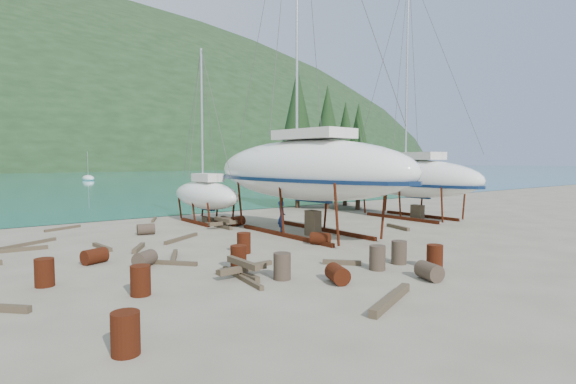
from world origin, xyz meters
TOP-DOWN VIEW (x-y plane):
  - ground at (0.00, 0.00)m, footprint 600.00×600.00m
  - far_house_right at (30.00, 190.00)m, footprint 6.60×5.60m
  - cypress_near_right at (12.50, 12.00)m, footprint 3.60×3.60m
  - cypress_mid_right at (14.00, 10.00)m, footprint 3.06×3.06m
  - cypress_back_left at (11.00, 14.00)m, footprint 4.14×4.14m
  - cypress_far_right at (15.50, 13.00)m, footprint 3.24×3.24m
  - moored_boat_mid at (10.00, 80.00)m, footprint 2.00×5.00m
  - large_sailboat_near at (3.03, 3.25)m, footprint 5.44×14.04m
  - large_sailboat_far at (13.00, 4.02)m, footprint 3.44×10.77m
  - small_sailboat_shore at (0.80, 10.40)m, footprint 2.54×6.91m
  - worker at (2.39, 4.46)m, footprint 0.67×0.75m
  - drum_0 at (-9.30, -6.15)m, footprint 0.58×0.58m
  - drum_1 at (0.44, -6.38)m, footprint 0.83×1.02m
  - drum_2 at (-7.72, 2.72)m, footprint 1.03×0.86m
  - drum_4 at (1.73, 8.10)m, footprint 1.00×0.78m
  - drum_5 at (0.13, -4.42)m, footprint 0.58×0.58m
  - drum_6 at (1.67, 0.44)m, footprint 0.93×1.05m
  - drum_7 at (1.91, -5.56)m, footprint 0.58×0.58m
  - drum_8 at (-9.77, 0.40)m, footprint 0.58×0.58m
  - drum_9 at (-3.81, 8.19)m, footprint 0.97×0.73m
  - drum_10 at (-3.83, -1.38)m, footprint 0.58×0.58m
  - drum_11 at (1.19, 8.48)m, footprint 0.61×0.90m
  - drum_12 at (-2.21, -4.83)m, footprint 0.87×1.04m
  - drum_13 at (-7.70, -2.34)m, footprint 0.58×0.58m
  - drum_14 at (-2.18, 0.94)m, footprint 0.58×0.58m
  - drum_15 at (-6.36, 1.11)m, footprint 1.05×1.00m
  - drum_16 at (-3.36, -3.40)m, footprint 0.58×0.58m
  - drum_17 at (1.51, -4.27)m, footprint 0.58×0.58m
  - timber_0 at (-6.98, 12.75)m, footprint 2.09×1.15m
  - timber_1 at (8.48, 1.46)m, footprint 0.73×1.99m
  - timber_3 at (-4.45, -2.62)m, footprint 0.51×2.97m
  - timber_4 at (-6.72, 5.56)m, footprint 0.39×1.87m
  - timber_5 at (-3.63, -1.52)m, footprint 2.40×0.36m
  - timber_6 at (0.84, 8.98)m, footprint 1.54×0.86m
  - timber_7 at (-0.33, -3.08)m, footprint 1.10×1.18m
  - timber_8 at (-5.52, 4.31)m, footprint 1.06×1.60m
  - timber_9 at (-1.43, 13.41)m, footprint 1.05×1.93m
  - timber_10 at (-2.97, 5.53)m, footprint 2.41×1.70m
  - timber_11 at (-5.64, 0.99)m, footprint 1.82×2.06m
  - timber_12 at (-4.95, 1.74)m, footprint 1.12×2.09m
  - timber_15 at (-9.18, 8.52)m, footprint 2.48×1.55m
  - timber_16 at (-2.47, -7.23)m, footprint 2.75×1.29m
  - timber_17 at (-10.01, 7.15)m, footprint 2.78×0.38m
  - timber_pile_fore at (-4.30, -2.45)m, footprint 1.80×1.80m
  - timber_pile_aft at (0.54, 7.67)m, footprint 1.80×1.80m

SIDE VIEW (x-z plane):
  - ground at x=0.00m, z-range 0.00..0.00m
  - timber_0 at x=-6.98m, z-range 0.00..0.14m
  - timber_15 at x=-9.18m, z-range 0.00..0.15m
  - timber_3 at x=-4.45m, z-range 0.00..0.15m
  - timber_9 at x=-1.43m, z-range 0.00..0.15m
  - timber_11 at x=-5.64m, z-range 0.00..0.15m
  - timber_5 at x=-3.63m, z-range 0.00..0.16m
  - timber_17 at x=-10.01m, z-range 0.00..0.16m
  - timber_10 at x=-2.97m, z-range 0.00..0.16m
  - timber_12 at x=-4.95m, z-range 0.00..0.17m
  - timber_4 at x=-6.72m, z-range 0.00..0.17m
  - timber_7 at x=-0.33m, z-range 0.00..0.17m
  - timber_8 at x=-5.52m, z-range 0.00..0.19m
  - timber_6 at x=0.84m, z-range 0.00..0.19m
  - timber_1 at x=8.48m, z-range 0.00..0.19m
  - timber_16 at x=-2.47m, z-range 0.00..0.23m
  - drum_1 at x=0.44m, z-range 0.00..0.58m
  - drum_2 at x=-7.72m, z-range 0.00..0.58m
  - drum_4 at x=1.73m, z-range 0.00..0.58m
  - drum_6 at x=1.67m, z-range 0.00..0.58m
  - drum_9 at x=-3.81m, z-range 0.00..0.58m
  - drum_11 at x=1.19m, z-range 0.00..0.58m
  - drum_12 at x=-2.21m, z-range 0.00..0.58m
  - drum_15 at x=-6.36m, z-range 0.00..0.58m
  - timber_pile_fore at x=-4.30m, z-range 0.00..0.60m
  - timber_pile_aft at x=0.54m, z-range 0.00..0.60m
  - moored_boat_mid at x=10.00m, z-range -2.64..3.41m
  - drum_0 at x=-9.30m, z-range 0.00..0.88m
  - drum_5 at x=0.13m, z-range 0.00..0.88m
  - drum_7 at x=1.91m, z-range 0.00..0.88m
  - drum_8 at x=-9.77m, z-range 0.00..0.88m
  - drum_10 at x=-3.83m, z-range 0.00..0.88m
  - drum_13 at x=-7.70m, z-range 0.00..0.88m
  - drum_14 at x=-2.18m, z-range 0.00..0.88m
  - drum_16 at x=-3.36m, z-range 0.00..0.88m
  - drum_17 at x=1.51m, z-range 0.00..0.88m
  - worker at x=2.39m, z-range 0.00..1.73m
  - small_sailboat_shore at x=0.80m, z-range -3.64..7.23m
  - large_sailboat_far at x=13.00m, z-range -5.68..11.20m
  - far_house_right at x=30.00m, z-range 0.12..5.72m
  - large_sailboat_near at x=3.03m, z-range -7.31..14.24m
  - cypress_mid_right at x=14.00m, z-range 0.67..9.17m
  - cypress_far_right at x=15.50m, z-range 0.71..9.71m
  - cypress_near_right at x=12.50m, z-range 0.79..10.79m
  - cypress_back_left at x=11.00m, z-range 0.91..12.41m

